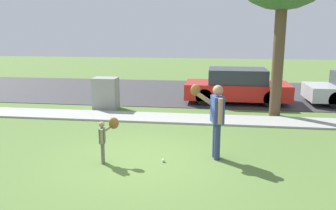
{
  "coord_description": "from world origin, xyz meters",
  "views": [
    {
      "loc": [
        1.55,
        -7.15,
        2.85
      ],
      "look_at": [
        0.39,
        1.18,
        1.0
      ],
      "focal_mm": 37.02,
      "sensor_mm": 36.0,
      "label": 1
    }
  ],
  "objects_px": {
    "person_adult": "(215,114)",
    "parked_hatchback_red": "(237,86)",
    "utility_cabinet": "(106,93)",
    "person_child": "(106,134)",
    "baseball": "(163,160)"
  },
  "relations": [
    {
      "from": "person_adult",
      "to": "parked_hatchback_red",
      "type": "distance_m",
      "value": 6.26
    },
    {
      "from": "utility_cabinet",
      "to": "person_child",
      "type": "bearing_deg",
      "value": -72.01
    },
    {
      "from": "utility_cabinet",
      "to": "parked_hatchback_red",
      "type": "xyz_separation_m",
      "value": [
        4.76,
        1.75,
        0.09
      ]
    },
    {
      "from": "utility_cabinet",
      "to": "parked_hatchback_red",
      "type": "distance_m",
      "value": 5.07
    },
    {
      "from": "person_child",
      "to": "utility_cabinet",
      "type": "bearing_deg",
      "value": 93.7
    },
    {
      "from": "person_child",
      "to": "baseball",
      "type": "bearing_deg",
      "value": -6.01
    },
    {
      "from": "person_adult",
      "to": "parked_hatchback_red",
      "type": "xyz_separation_m",
      "value": [
        0.82,
        6.2,
        -0.37
      ]
    },
    {
      "from": "person_adult",
      "to": "person_child",
      "type": "bearing_deg",
      "value": -0.59
    },
    {
      "from": "person_child",
      "to": "parked_hatchback_red",
      "type": "height_order",
      "value": "parked_hatchback_red"
    },
    {
      "from": "baseball",
      "to": "person_adult",
      "type": "bearing_deg",
      "value": 19.42
    },
    {
      "from": "person_adult",
      "to": "person_child",
      "type": "height_order",
      "value": "person_adult"
    },
    {
      "from": "baseball",
      "to": "parked_hatchback_red",
      "type": "bearing_deg",
      "value": 73.76
    },
    {
      "from": "baseball",
      "to": "parked_hatchback_red",
      "type": "xyz_separation_m",
      "value": [
        1.92,
        6.59,
        0.62
      ]
    },
    {
      "from": "utility_cabinet",
      "to": "person_adult",
      "type": "bearing_deg",
      "value": -48.49
    },
    {
      "from": "person_child",
      "to": "person_adult",
      "type": "bearing_deg",
      "value": -0.59
    }
  ]
}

